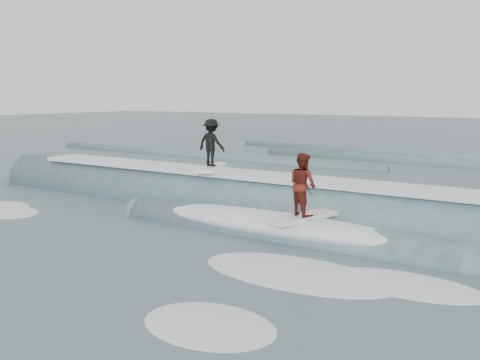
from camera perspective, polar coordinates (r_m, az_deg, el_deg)
The scene contains 6 objects.
ground at distance 13.42m, azimuth -5.92°, elevation -6.06°, with size 160.00×160.00×0.00m, color #3B4D56.
breaking_wave at distance 15.83m, azimuth 2.14°, elevation -3.53°, with size 24.04×3.88×2.19m.
surfer_black at distance 16.87m, azimuth -3.06°, elevation 3.68°, with size 1.26×2.06×1.59m.
surfer_red at distance 12.86m, azimuth 6.69°, elevation -0.98°, with size 1.11×2.07×1.61m.
whitewater at distance 12.10m, azimuth -9.56°, elevation -7.82°, with size 15.04×5.65×0.10m.
far_swells at distance 29.84m, azimuth 12.20°, elevation 2.11°, with size 35.50×8.65×0.80m.
Camera 1 is at (8.20, -10.04, 3.48)m, focal length 40.00 mm.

